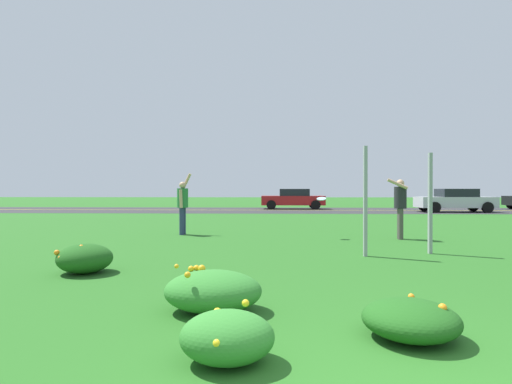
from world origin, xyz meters
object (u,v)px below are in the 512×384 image
car_silver_center_left (455,200)px  person_thrower_green_shirt (183,203)px  sign_post_near_path (365,201)px  sign_post_by_roadside (430,203)px  frisbee_pale_blue (321,199)px  car_red_center_right (293,199)px  person_catcher_dark_shirt (400,203)px

car_silver_center_left → person_thrower_green_shirt: bearing=-136.6°
sign_post_near_path → sign_post_by_roadside: sign_post_near_path is taller
sign_post_by_roadside → frisbee_pale_blue: bearing=126.5°
sign_post_by_roadside → frisbee_pale_blue: sign_post_by_roadside is taller
sign_post_near_path → sign_post_by_roadside: size_ratio=1.05×
frisbee_pale_blue → car_red_center_right: (0.07, 17.82, -0.39)m
person_thrower_green_shirt → frisbee_pale_blue: (4.19, -0.78, 0.14)m
car_silver_center_left → car_red_center_right: same height
person_catcher_dark_shirt → car_red_center_right: 18.07m
person_catcher_dark_shirt → car_red_center_right: size_ratio=0.38×
frisbee_pale_blue → car_red_center_right: size_ratio=0.06×
sign_post_by_roadside → person_thrower_green_shirt: size_ratio=1.15×
car_silver_center_left → car_red_center_right: size_ratio=1.00×
sign_post_by_roadside → car_red_center_right: size_ratio=0.49×
frisbee_pale_blue → car_silver_center_left: car_silver_center_left is taller
person_catcher_dark_shirt → car_silver_center_left: person_catcher_dark_shirt is taller
sign_post_by_roadside → car_silver_center_left: sign_post_by_roadside is taller
sign_post_by_roadside → frisbee_pale_blue: 3.42m
sign_post_near_path → car_silver_center_left: sign_post_near_path is taller
person_thrower_green_shirt → person_catcher_dark_shirt: person_thrower_green_shirt is taller
sign_post_by_roadside → person_thrower_green_shirt: sign_post_by_roadside is taller
frisbee_pale_blue → car_silver_center_left: size_ratio=0.06×
person_thrower_green_shirt → person_catcher_dark_shirt: 6.45m
person_thrower_green_shirt → car_silver_center_left: (14.12, 13.36, -0.25)m
sign_post_near_path → person_thrower_green_shirt: 6.16m
person_thrower_green_shirt → sign_post_near_path: bearing=-39.7°
person_catcher_dark_shirt → car_silver_center_left: bearing=61.5°
car_red_center_right → person_catcher_dark_shirt: bearing=-83.3°
sign_post_by_roadside → person_catcher_dark_shirt: (0.16, 2.62, -0.09)m
sign_post_near_path → person_catcher_dark_shirt: bearing=61.5°
sign_post_near_path → person_thrower_green_shirt: (-4.73, 3.93, -0.16)m
person_thrower_green_shirt → car_silver_center_left: size_ratio=0.43×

